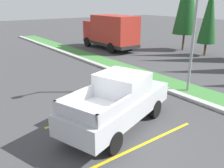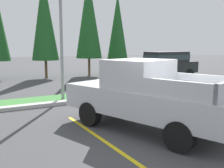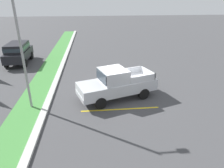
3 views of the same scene
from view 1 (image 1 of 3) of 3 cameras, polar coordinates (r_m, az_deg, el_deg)
The scene contains 9 objects.
ground_plane at distance 9.27m, azimuth -0.12°, elevation -11.13°, with size 120.00×120.00×0.00m, color #424244.
parking_line_near at distance 10.72m, azimuth -3.79°, elevation -6.71°, with size 0.12×4.80×0.01m, color yellow.
parking_line_far at distance 8.61m, azimuth 7.94°, elevation -13.88°, with size 0.12×4.80×0.01m, color yellow.
curb_strip at distance 12.57m, azimuth 18.51°, elevation -3.36°, with size 56.00×0.40×0.15m, color #B2B2AD.
grass_median at distance 13.46m, azimuth 21.21°, elevation -2.39°, with size 56.00×1.80×0.06m, color #42843D.
pickup_truck_main at distance 9.18m, azimuth 1.60°, elevation -4.16°, with size 3.45×5.55×2.10m.
cargo_truck_distant at distance 24.60m, azimuth -0.39°, elevation 12.54°, with size 6.82×2.54×3.40m.
street_light at distance 12.84m, azimuth 19.13°, elevation 16.15°, with size 0.24×1.49×7.33m.
cypress_tree_left_inner at distance 23.17m, azimuth 22.31°, elevation 15.26°, with size 1.62×1.62×6.21m.
Camera 1 is at (6.42, -4.78, 4.67)m, focal length 38.20 mm.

